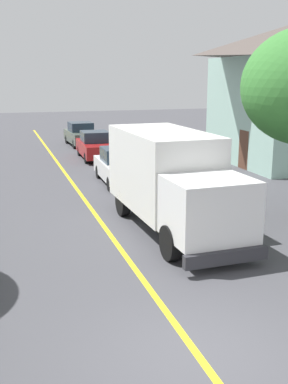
# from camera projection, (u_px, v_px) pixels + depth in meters

# --- Properties ---
(ground_plane) EXTENTS (120.00, 120.00, 0.00)m
(ground_plane) POSITION_uv_depth(u_px,v_px,m) (196.00, 353.00, 8.73)
(ground_plane) COLOR #424247
(centre_line_yellow) EXTENTS (0.16, 56.00, 0.01)m
(centre_line_yellow) POSITION_uv_depth(u_px,v_px,m) (92.00, 210.00, 18.00)
(centre_line_yellow) COLOR gold
(centre_line_yellow) RESTS_ON ground
(box_truck) EXTENTS (2.65, 7.26, 3.20)m
(box_truck) POSITION_uv_depth(u_px,v_px,m) (171.00, 177.00, 15.42)
(box_truck) COLOR silver
(box_truck) RESTS_ON ground
(parked_car_near) EXTENTS (1.91, 4.44, 1.67)m
(parked_car_near) POSITION_uv_depth(u_px,v_px,m) (120.00, 167.00, 22.32)
(parked_car_near) COLOR silver
(parked_car_near) RESTS_ON ground
(parked_car_mid) EXTENTS (1.90, 4.44, 1.67)m
(parked_car_mid) POSITION_uv_depth(u_px,v_px,m) (95.00, 146.00, 28.84)
(parked_car_mid) COLOR maroon
(parked_car_mid) RESTS_ON ground
(parked_car_far) EXTENTS (1.98, 4.47, 1.67)m
(parked_car_far) POSITION_uv_depth(u_px,v_px,m) (81.00, 135.00, 34.31)
(parked_car_far) COLOR #4C564C
(parked_car_far) RESTS_ON ground
(stop_sign) EXTENTS (0.80, 0.10, 2.65)m
(stop_sign) POSITION_uv_depth(u_px,v_px,m) (208.00, 160.00, 18.01)
(stop_sign) COLOR gray
(stop_sign) RESTS_ON ground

